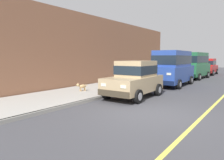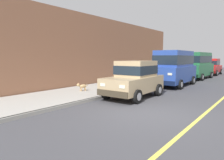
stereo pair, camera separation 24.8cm
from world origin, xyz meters
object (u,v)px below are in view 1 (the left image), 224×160
(car_blue_van, at_px, (172,67))
(dog_tan, at_px, (82,86))
(car_tan_hatchback, at_px, (135,78))
(car_red_sedan, at_px, (207,66))
(car_green_van, at_px, (194,64))

(car_blue_van, bearing_deg, dog_tan, -114.55)
(car_tan_hatchback, relative_size, car_red_sedan, 0.83)
(car_red_sedan, relative_size, dog_tan, 6.37)
(car_green_van, relative_size, car_red_sedan, 1.07)
(car_blue_van, height_order, dog_tan, car_blue_van)
(car_tan_hatchback, distance_m, dog_tan, 3.12)
(car_tan_hatchback, height_order, car_blue_van, car_blue_van)
(car_green_van, bearing_deg, car_blue_van, -89.00)
(car_red_sedan, height_order, dog_tan, car_red_sedan)
(car_blue_van, relative_size, dog_tan, 6.81)
(car_blue_van, bearing_deg, car_red_sedan, 90.43)
(car_tan_hatchback, xyz_separation_m, dog_tan, (-2.91, -0.96, -0.55))
(car_red_sedan, bearing_deg, car_green_van, -90.17)
(car_green_van, bearing_deg, car_red_sedan, 89.83)
(car_blue_van, relative_size, car_green_van, 1.00)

